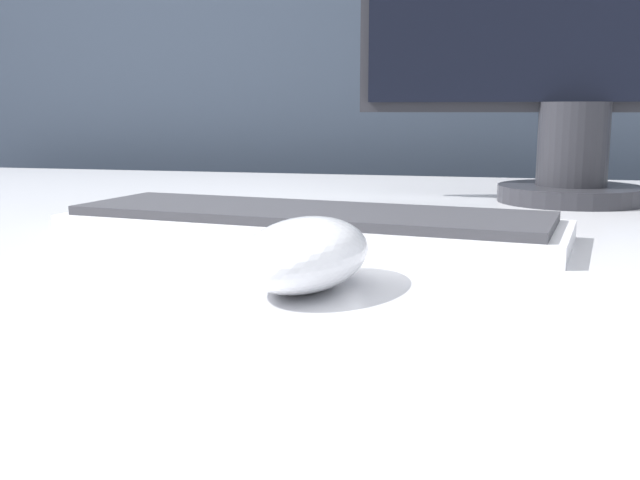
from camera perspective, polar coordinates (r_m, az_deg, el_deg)
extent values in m
cube|color=#333D4C|center=(1.40, 11.73, 0.80)|extent=(5.00, 0.03, 1.30)
ellipsoid|color=white|center=(0.46, -1.08, -1.04)|extent=(0.08, 0.13, 0.04)
cube|color=silver|center=(0.65, -0.93, 1.02)|extent=(0.45, 0.20, 0.02)
cube|color=#38383D|center=(0.65, -0.94, 2.06)|extent=(0.43, 0.18, 0.01)
cylinder|color=#28282D|center=(0.94, 18.52, 3.35)|extent=(0.17, 0.17, 0.02)
cylinder|color=#28282D|center=(0.93, 18.72, 6.93)|extent=(0.08, 0.08, 0.10)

